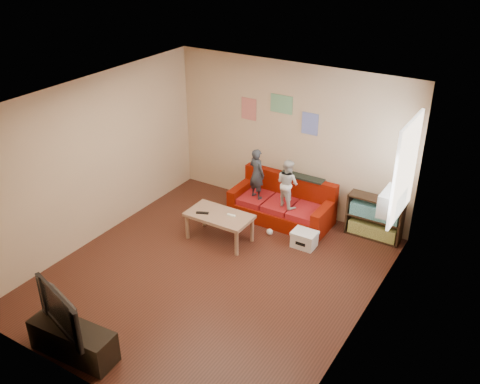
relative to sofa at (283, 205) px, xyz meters
The scene contains 17 objects.
room_shell 2.33m from the sofa, 93.29° to the right, with size 4.52×5.02×2.72m.
sofa is the anchor object (origin of this frame).
child_a 0.75m from the sofa, 160.40° to the right, with size 0.34×0.22×0.92m, color #2A2D35.
child_b 0.58m from the sofa, 47.36° to the right, with size 0.42×0.32×0.86m, color silver.
coffee_table 1.32m from the sofa, 115.53° to the right, with size 1.08×0.59×0.48m.
remote 1.56m from the sofa, 122.02° to the right, with size 0.21×0.05×0.02m, color black.
game_controller 1.21m from the sofa, 107.86° to the right, with size 0.14×0.04×0.03m, color white.
bookshelf 1.60m from the sofa, ahead, with size 0.92×0.28×0.73m.
window 2.55m from the sofa, 11.06° to the right, with size 0.04×1.08×1.48m, color white.
ac_unit 2.18m from the sofa, 11.71° to the right, with size 0.28×0.55×0.35m, color #B7B2A3.
artwork_left 1.82m from the sofa, 156.35° to the left, with size 0.30×0.01×0.40m, color #D87266.
artwork_center 1.77m from the sofa, 126.89° to the left, with size 0.42×0.01×0.32m, color #72B27F.
artwork_right 1.52m from the sofa, 61.35° to the left, with size 0.30×0.01×0.38m, color #727FCC.
file_box 0.97m from the sofa, 41.15° to the right, with size 0.40×0.30×0.28m.
tv_stand 4.36m from the sofa, 98.36° to the right, with size 1.13×0.38×0.42m, color black.
television 4.38m from the sofa, 98.36° to the right, with size 1.01×0.13×0.58m, color black.
tissue 0.65m from the sofa, 83.12° to the right, with size 0.11×0.11×0.11m, color silver.
Camera 1 is at (3.81, -5.40, 4.82)m, focal length 40.00 mm.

